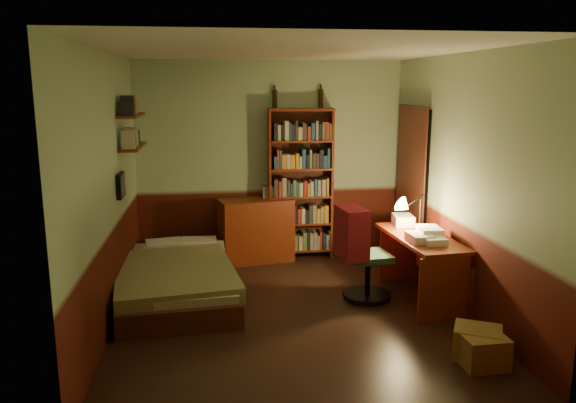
{
  "coord_description": "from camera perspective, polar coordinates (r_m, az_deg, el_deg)",
  "views": [
    {
      "loc": [
        -0.76,
        -5.37,
        2.27
      ],
      "look_at": [
        0.0,
        0.25,
        1.1
      ],
      "focal_mm": 35.0,
      "sensor_mm": 36.0,
      "label": 1
    }
  ],
  "objects": [
    {
      "name": "ceiling",
      "position": [
        5.43,
        0.37,
        15.25
      ],
      "size": [
        3.5,
        4.0,
        0.02
      ],
      "primitive_type": "cube",
      "color": "silver",
      "rests_on": "wall_back"
    },
    {
      "name": "door_trim",
      "position": [
        7.22,
        12.24,
        1.26
      ],
      "size": [
        0.02,
        0.98,
        2.08
      ],
      "primitive_type": "cube",
      "color": "#3C1A11",
      "rests_on": "ground"
    },
    {
      "name": "wall_back",
      "position": [
        7.48,
        -1.81,
        4.21
      ],
      "size": [
        3.5,
        0.02,
        2.6
      ],
      "primitive_type": "cube",
      "color": "#91AE86",
      "rests_on": "ground"
    },
    {
      "name": "bottle_right",
      "position": [
        7.46,
        3.35,
        10.4
      ],
      "size": [
        0.08,
        0.08,
        0.25
      ],
      "primitive_type": "cylinder",
      "rotation": [
        0.0,
        0.0,
        0.17
      ],
      "color": "black",
      "rests_on": "bookshelf"
    },
    {
      "name": "desk",
      "position": [
        6.25,
        13.24,
        -6.54
      ],
      "size": [
        0.65,
        1.35,
        0.7
      ],
      "primitive_type": "cube",
      "rotation": [
        0.0,
        0.0,
        0.08
      ],
      "color": "#63210D",
      "rests_on": "ground"
    },
    {
      "name": "wall_front",
      "position": [
        3.58,
        4.87,
        -4.15
      ],
      "size": [
        3.5,
        0.02,
        2.6
      ],
      "primitive_type": "cube",
      "color": "#91AE86",
      "rests_on": "ground"
    },
    {
      "name": "paper_stack",
      "position": [
        6.58,
        11.6,
        -1.85
      ],
      "size": [
        0.24,
        0.31,
        0.12
      ],
      "primitive_type": "cube",
      "rotation": [
        0.0,
        0.0,
        -0.11
      ],
      "color": "silver",
      "rests_on": "desk"
    },
    {
      "name": "doorway",
      "position": [
        7.23,
        12.5,
        1.27
      ],
      "size": [
        0.06,
        0.9,
        2.0
      ],
      "primitive_type": "cube",
      "color": "black",
      "rests_on": "ground"
    },
    {
      "name": "office_chair",
      "position": [
        6.1,
        8.17,
        -5.03
      ],
      "size": [
        0.58,
        0.53,
        1.06
      ],
      "primitive_type": "cube",
      "rotation": [
        0.0,
        0.0,
        0.12
      ],
      "color": "#315C3F",
      "rests_on": "ground"
    },
    {
      "name": "wall_shelf_lower",
      "position": [
        6.56,
        -15.44,
        5.39
      ],
      "size": [
        0.2,
        0.9,
        0.03
      ],
      "primitive_type": "cube",
      "color": "#63210D",
      "rests_on": "wall_left"
    },
    {
      "name": "mini_stereo",
      "position": [
        7.43,
        -1.5,
        1.07
      ],
      "size": [
        0.29,
        0.23,
        0.16
      ],
      "primitive_type": "cube",
      "rotation": [
        0.0,
        0.0,
        -0.02
      ],
      "color": "#B2B2B7",
      "rests_on": "dresser"
    },
    {
      "name": "desk_lamp",
      "position": [
        6.31,
        13.32,
        -0.22
      ],
      "size": [
        0.21,
        0.21,
        0.61
      ],
      "primitive_type": "cone",
      "rotation": [
        0.0,
        0.0,
        -0.18
      ],
      "color": "black",
      "rests_on": "desk"
    },
    {
      "name": "bookshelf",
      "position": [
        7.42,
        1.33,
        1.75
      ],
      "size": [
        0.87,
        0.34,
        1.98
      ],
      "primitive_type": "cube",
      "rotation": [
        0.0,
        0.0,
        -0.09
      ],
      "color": "#63210D",
      "rests_on": "ground"
    },
    {
      "name": "wall_left",
      "position": [
        5.55,
        -17.97,
        1.01
      ],
      "size": [
        0.02,
        4.0,
        2.6
      ],
      "primitive_type": "cube",
      "color": "#91AE86",
      "rests_on": "ground"
    },
    {
      "name": "wall_shelf_upper",
      "position": [
        6.54,
        -15.61,
        8.43
      ],
      "size": [
        0.2,
        0.9,
        0.03
      ],
      "primitive_type": "cube",
      "color": "#63210D",
      "rests_on": "wall_left"
    },
    {
      "name": "bottle_left",
      "position": [
        7.37,
        -1.36,
        10.36
      ],
      "size": [
        0.08,
        0.08,
        0.24
      ],
      "primitive_type": "cylinder",
      "rotation": [
        0.0,
        0.0,
        0.42
      ],
      "color": "black",
      "rests_on": "bookshelf"
    },
    {
      "name": "red_jacket",
      "position": [
        5.85,
        5.95,
        2.33
      ],
      "size": [
        0.27,
        0.47,
        0.54
      ],
      "primitive_type": "cube",
      "rotation": [
        0.0,
        0.0,
        -0.05
      ],
      "color": "maroon",
      "rests_on": "office_chair"
    },
    {
      "name": "wall_right",
      "position": [
        6.01,
        17.21,
        1.84
      ],
      "size": [
        0.02,
        4.0,
        2.6
      ],
      "primitive_type": "cube",
      "color": "#91AE86",
      "rests_on": "ground"
    },
    {
      "name": "framed_picture",
      "position": [
        6.13,
        -16.61,
        1.59
      ],
      "size": [
        0.04,
        0.32,
        0.26
      ],
      "primitive_type": "cube",
      "color": "black",
      "rests_on": "wall_left"
    },
    {
      "name": "bed",
      "position": [
        6.34,
        -11.29,
        -6.48
      ],
      "size": [
        1.34,
        2.26,
        0.64
      ],
      "primitive_type": "cube",
      "rotation": [
        0.0,
        0.0,
        0.09
      ],
      "color": "#688249",
      "rests_on": "ground"
    },
    {
      "name": "floor",
      "position": [
        5.88,
        0.33,
        -11.14
      ],
      "size": [
        3.5,
        4.0,
        0.02
      ],
      "primitive_type": "cube",
      "color": "black",
      "rests_on": "ground"
    },
    {
      "name": "dresser",
      "position": [
        7.39,
        -3.3,
        -2.9
      ],
      "size": [
        1.01,
        0.65,
        0.83
      ],
      "primitive_type": "cube",
      "rotation": [
        0.0,
        0.0,
        0.22
      ],
      "color": "#63210D",
      "rests_on": "ground"
    },
    {
      "name": "cardboard_box_a",
      "position": [
        5.03,
        19.27,
        -14.19
      ],
      "size": [
        0.36,
        0.29,
        0.27
      ],
      "primitive_type": "cube",
      "rotation": [
        0.0,
        0.0,
        0.03
      ],
      "color": "olive",
      "rests_on": "ground"
    },
    {
      "name": "cardboard_box_b",
      "position": [
        5.16,
        18.67,
        -13.46
      ],
      "size": [
        0.49,
        0.46,
        0.27
      ],
      "primitive_type": "cube",
      "rotation": [
        0.0,
        0.0,
        -0.49
      ],
      "color": "olive",
      "rests_on": "ground"
    }
  ]
}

